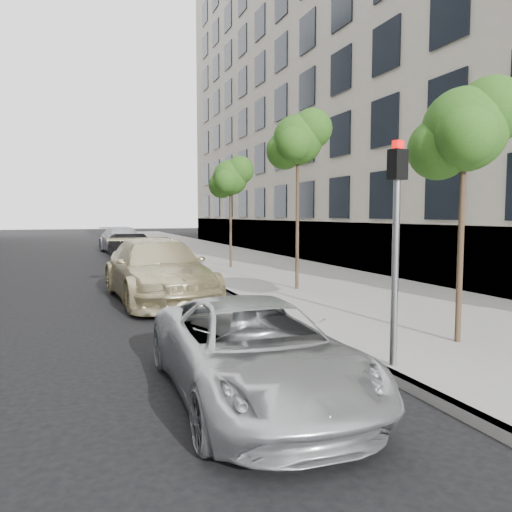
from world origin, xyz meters
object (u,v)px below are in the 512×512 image
minivan (254,351)px  sedan_black (131,247)px  sedan_rear (123,240)px  tree_far (231,178)px  signal_pole (396,227)px  tree_near (466,130)px  sedan_blue (153,258)px  tree_mid (299,140)px  suv (158,270)px

minivan → sedan_black: (0.66, 19.91, 0.06)m
sedan_black → sedan_rear: size_ratio=0.76×
tree_far → signal_pole: tree_far is taller
tree_near → sedan_blue: (-3.35, 12.17, -3.01)m
sedan_black → sedan_rear: 5.32m
tree_near → sedan_black: bearing=100.2°
tree_far → minivan: size_ratio=1.04×
minivan → sedan_blue: size_ratio=1.08×
sedan_blue → sedan_black: sedan_blue is taller
tree_mid → suv: (-4.04, 0.22, -3.62)m
tree_far → suv: (-4.04, -6.28, -3.00)m
sedan_blue → sedan_black: 6.80m
tree_near → tree_mid: 6.54m
tree_near → sedan_black: size_ratio=1.09×
sedan_black → suv: bearing=-102.7°
sedan_blue → sedan_black: size_ratio=0.99×
minivan → suv: 7.65m
tree_far → sedan_blue: 4.66m
suv → tree_mid: bearing=-6.5°
tree_mid → sedan_black: 13.47m
signal_pole → sedan_black: signal_pole is taller
tree_near → minivan: size_ratio=1.01×
signal_pole → sedan_blue: 13.10m
minivan → suv: size_ratio=0.77×
sedan_blue → sedan_rear: sedan_rear is taller
tree_mid → sedan_blue: 7.58m
suv → sedan_black: (0.63, 12.26, -0.15)m
suv → sedan_rear: 17.59m
tree_far → sedan_blue: bearing=-166.1°
signal_pole → tree_near: bearing=8.9°
tree_near → tree_far: tree_far is taller
signal_pole → suv: size_ratio=0.56×
tree_mid → minivan: tree_mid is taller
tree_near → tree_mid: size_ratio=0.85×
sedan_black → signal_pole: bearing=-95.3°
suv → sedan_rear: (0.71, 17.58, -0.04)m
tree_far → sedan_black: size_ratio=1.12×
minivan → sedan_rear: size_ratio=0.81×
tree_near → signal_pole: tree_near is taller
tree_near → sedan_blue: tree_near is taller
minivan → sedan_blue: sedan_blue is taller
sedan_rear → sedan_black: bearing=-97.8°
suv → sedan_blue: suv is taller
minivan → signal_pole: bearing=5.8°
signal_pole → minivan: bearing=171.1°
tree_mid → tree_far: size_ratio=1.14×
suv → sedan_rear: size_ratio=1.05×
tree_near → tree_mid: bearing=90.0°
tree_mid → sedan_rear: bearing=100.6°
signal_pole → sedan_black: 19.85m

